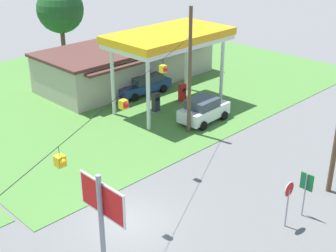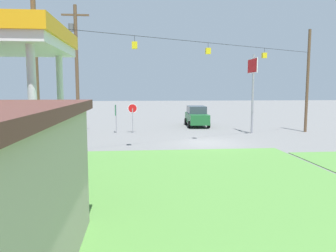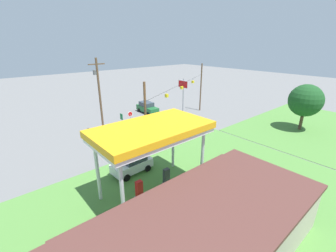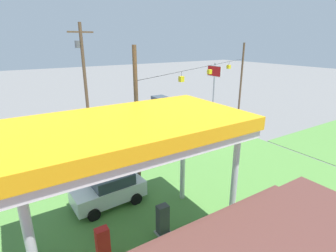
# 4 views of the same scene
# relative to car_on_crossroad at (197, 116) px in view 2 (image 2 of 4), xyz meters

# --- Properties ---
(ground_plane) EXTENTS (160.00, 160.00, 0.00)m
(ground_plane) POSITION_rel_car_on_crossroad_xyz_m (1.15, 10.21, -1.03)
(ground_plane) COLOR slate
(car_on_crossroad) EXTENTS (2.26, 4.96, 2.02)m
(car_on_crossroad) POSITION_rel_car_on_crossroad_xyz_m (0.00, 0.00, 0.00)
(car_on_crossroad) COLOR #1E602D
(car_on_crossroad) RESTS_ON ground
(stop_sign_roadside) EXTENTS (0.80, 0.08, 2.50)m
(stop_sign_roadside) POSITION_rel_car_on_crossroad_xyz_m (6.34, 4.48, 0.79)
(stop_sign_roadside) COLOR #99999E
(stop_sign_roadside) RESTS_ON ground
(stop_sign_overhead) EXTENTS (0.22, 2.24, 6.56)m
(stop_sign_overhead) POSITION_rel_car_on_crossroad_xyz_m (-3.65, 5.62, 3.69)
(stop_sign_overhead) COLOR gray
(stop_sign_overhead) RESTS_ON ground
(route_sign) EXTENTS (0.10, 0.70, 2.40)m
(route_sign) POSITION_rel_car_on_crossroad_xyz_m (7.77, 4.36, 0.68)
(route_sign) COLOR gray
(route_sign) RESTS_ON ground
(utility_pole_main) EXTENTS (2.20, 0.44, 10.47)m
(utility_pole_main) POSITION_rel_car_on_crossroad_xyz_m (10.89, 4.54, 4.81)
(utility_pole_main) COLOR brown
(utility_pole_main) RESTS_ON ground
(signal_span_gantry) EXTENTS (19.90, 10.24, 8.76)m
(signal_span_gantry) POSITION_rel_car_on_crossroad_xyz_m (1.15, 10.20, 3.67)
(signal_span_gantry) COLOR brown
(signal_span_gantry) RESTS_ON ground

